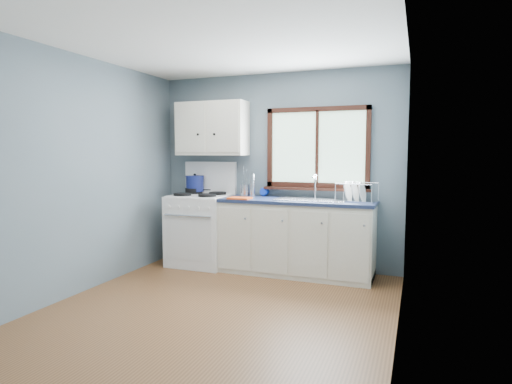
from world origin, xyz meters
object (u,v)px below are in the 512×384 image
(skillet, at_px, (194,190))
(utensil_crock, at_px, (245,190))
(gas_range, at_px, (201,228))
(stockpot, at_px, (195,183))
(thermos, at_px, (252,185))
(dish_rack, at_px, (356,196))
(sink, at_px, (311,205))
(base_cabinets, at_px, (296,241))

(skillet, bearing_deg, utensil_crock, -12.06)
(gas_range, relative_size, stockpot, 4.13)
(thermos, height_order, dish_rack, thermos)
(sink, height_order, stockpot, sink)
(dish_rack, bearing_deg, thermos, -174.69)
(base_cabinets, xyz_separation_m, skillet, (-1.48, 0.12, 0.57))
(gas_range, bearing_deg, dish_rack, 2.03)
(skillet, height_order, stockpot, stockpot)
(stockpot, distance_m, utensil_crock, 0.73)
(skillet, xyz_separation_m, thermos, (0.85, 0.01, 0.08))
(base_cabinets, distance_m, sink, 0.48)
(sink, height_order, thermos, sink)
(gas_range, bearing_deg, sink, 0.71)
(base_cabinets, relative_size, stockpot, 5.62)
(gas_range, relative_size, base_cabinets, 0.74)
(dish_rack, bearing_deg, utensil_crock, -175.52)
(stockpot, xyz_separation_m, dish_rack, (2.17, -0.08, -0.09))
(base_cabinets, distance_m, utensil_crock, 0.96)
(base_cabinets, relative_size, thermos, 6.31)
(base_cabinets, bearing_deg, gas_range, -179.18)
(sink, bearing_deg, skillet, 175.97)
(dish_rack, bearing_deg, sink, -165.66)
(base_cabinets, xyz_separation_m, stockpot, (-1.47, 0.13, 0.66))
(gas_range, distance_m, dish_rack, 2.06)
(stockpot, xyz_separation_m, utensil_crock, (0.73, 0.02, -0.07))
(base_cabinets, relative_size, skillet, 5.08)
(sink, distance_m, utensil_crock, 0.94)
(stockpot, bearing_deg, gas_range, -42.14)
(thermos, xyz_separation_m, dish_rack, (1.33, -0.07, -0.09))
(gas_range, xyz_separation_m, dish_rack, (2.01, 0.07, 0.49))
(utensil_crock, bearing_deg, gas_range, -162.93)
(gas_range, relative_size, utensil_crock, 3.50)
(sink, relative_size, skillet, 2.31)
(utensil_crock, xyz_separation_m, dish_rack, (1.44, -0.10, -0.02))
(sink, xyz_separation_m, dish_rack, (0.52, 0.05, 0.12))
(skillet, bearing_deg, gas_range, -53.25)
(sink, height_order, utensil_crock, utensil_crock)
(base_cabinets, relative_size, utensil_crock, 4.77)
(gas_range, xyz_separation_m, sink, (1.49, 0.02, 0.37))
(sink, relative_size, thermos, 2.87)
(dish_rack, bearing_deg, base_cabinets, -167.18)
(stockpot, relative_size, thermos, 1.12)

